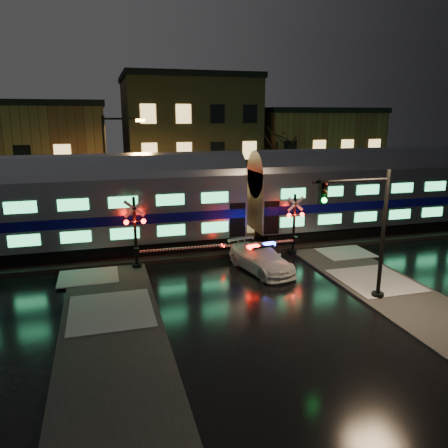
{
  "coord_description": "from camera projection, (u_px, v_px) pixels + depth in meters",
  "views": [
    {
      "loc": [
        -6.53,
        -20.87,
        8.23
      ],
      "look_at": [
        0.09,
        2.5,
        2.2
      ],
      "focal_mm": 35.0,
      "sensor_mm": 36.0,
      "label": 1
    }
  ],
  "objects": [
    {
      "name": "train",
      "position": [
        247.0,
        194.0,
        27.66
      ],
      "size": [
        51.0,
        3.12,
        5.92
      ],
      "color": "black",
      "rests_on": "ballast"
    },
    {
      "name": "crossing_signal_right",
      "position": [
        289.0,
        231.0,
        26.05
      ],
      "size": [
        5.29,
        0.63,
        3.74
      ],
      "color": "black",
      "rests_on": "ground"
    },
    {
      "name": "police_car",
      "position": [
        261.0,
        259.0,
        23.68
      ],
      "size": [
        2.89,
        5.01,
        1.52
      ],
      "rotation": [
        0.0,
        0.0,
        0.22
      ],
      "color": "white",
      "rests_on": "ground"
    },
    {
      "name": "building_left",
      "position": [
        25.0,
        159.0,
        39.22
      ],
      "size": [
        14.0,
        10.0,
        9.0
      ],
      "primitive_type": "cube",
      "color": "brown",
      "rests_on": "ground"
    },
    {
      "name": "streetlight",
      "position": [
        111.0,
        170.0,
        28.9
      ],
      "size": [
        2.76,
        0.29,
        8.25
      ],
      "color": "black",
      "rests_on": "ground"
    },
    {
      "name": "sidewalk_left",
      "position": [
        114.0,
        347.0,
        15.86
      ],
      "size": [
        4.0,
        20.0,
        0.12
      ],
      "primitive_type": "cube",
      "color": "#2D2D2D",
      "rests_on": "ground"
    },
    {
      "name": "crossing_signal_left",
      "position": [
        142.0,
        240.0,
        23.73
      ],
      "size": [
        5.71,
        0.65,
        4.04
      ],
      "color": "black",
      "rests_on": "ground"
    },
    {
      "name": "building_mid",
      "position": [
        188.0,
        142.0,
        43.35
      ],
      "size": [
        12.0,
        11.0,
        11.5
      ],
      "primitive_type": "cube",
      "color": "brown",
      "rests_on": "ground"
    },
    {
      "name": "ballast",
      "position": [
        212.0,
        247.0,
        27.84
      ],
      "size": [
        90.0,
        4.2,
        0.24
      ],
      "primitive_type": "cube",
      "color": "black",
      "rests_on": "ground"
    },
    {
      "name": "building_right",
      "position": [
        308.0,
        154.0,
        46.68
      ],
      "size": [
        12.0,
        10.0,
        8.5
      ],
      "primitive_type": "cube",
      "color": "brown",
      "rests_on": "ground"
    },
    {
      "name": "traffic_light",
      "position": [
        365.0,
        234.0,
        19.15
      ],
      "size": [
        3.87,
        0.7,
        5.98
      ],
      "rotation": [
        0.0,
        0.0,
        0.2
      ],
      "color": "black",
      "rests_on": "ground"
    },
    {
      "name": "sidewalk_right",
      "position": [
        415.0,
        306.0,
        19.3
      ],
      "size": [
        4.0,
        20.0,
        0.12
      ],
      "primitive_type": "cube",
      "color": "#2D2D2D",
      "rests_on": "ground"
    },
    {
      "name": "ground",
      "position": [
        235.0,
        275.0,
        23.2
      ],
      "size": [
        120.0,
        120.0,
        0.0
      ],
      "primitive_type": "plane",
      "color": "black",
      "rests_on": "ground"
    }
  ]
}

